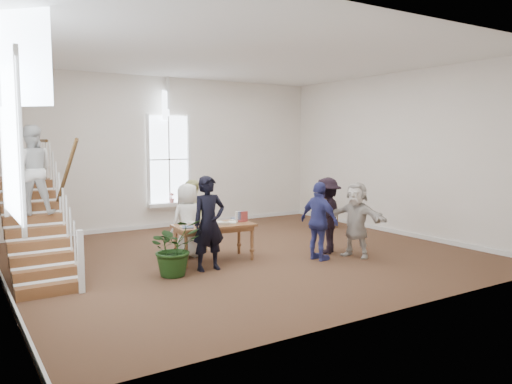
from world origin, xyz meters
TOP-DOWN VIEW (x-y plane):
  - ground at (0.00, 0.00)m, footprint 10.00×10.00m
  - room_shell at (-0.00, 4.39)m, footprint 10.49×10.00m
  - staircase at (-4.34, 0.75)m, footprint 1.10×4.10m
  - library_table at (-0.84, -0.11)m, footprint 1.79×1.00m
  - police_officer at (-1.29, -0.76)m, footprint 0.70×0.46m
  - elderly_woman at (-1.19, 0.49)m, footprint 0.89×0.65m
  - person_yellow at (-0.89, 0.99)m, footprint 0.95×0.81m
  - woman_cluster_a at (1.14, -1.29)m, footprint 0.58×1.07m
  - woman_cluster_b at (1.74, -0.84)m, footprint 1.32×1.18m
  - woman_cluster_c at (2.04, -1.49)m, footprint 1.03×1.66m
  - floor_plant at (-2.06, -0.78)m, footprint 1.07×0.95m
  - side_chair at (4.00, 1.80)m, footprint 0.45×0.45m

SIDE VIEW (x-z plane):
  - ground at x=0.00m, z-range 0.00..0.00m
  - room_shell at x=0.00m, z-range -4.60..5.40m
  - side_chair at x=4.00m, z-range 0.06..1.05m
  - floor_plant at x=-2.06m, z-range 0.00..1.12m
  - library_table at x=-0.84m, z-range 0.29..1.16m
  - elderly_woman at x=-1.19m, z-range 0.00..1.67m
  - woman_cluster_c at x=2.04m, z-range 0.00..1.70m
  - person_yellow at x=-0.89m, z-range 0.00..1.71m
  - woman_cluster_a at x=1.14m, z-range 0.00..1.73m
  - woman_cluster_b at x=1.74m, z-range 0.00..1.77m
  - police_officer at x=-1.29m, z-range 0.00..1.92m
  - staircase at x=-4.34m, z-range 0.16..3.08m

